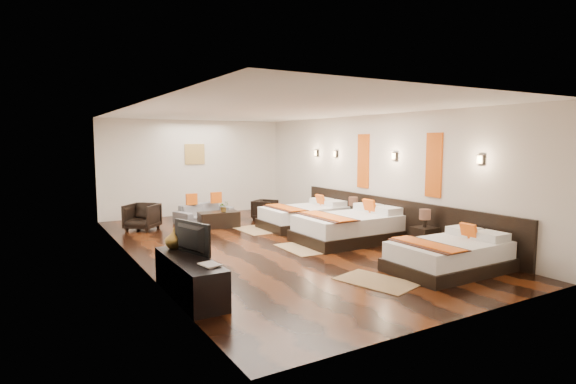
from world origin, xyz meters
TOP-DOWN VIEW (x-y plane):
  - floor at (0.00, 0.00)m, footprint 5.50×9.50m
  - ceiling at (0.00, 0.00)m, footprint 5.50×9.50m
  - back_wall at (0.00, 4.75)m, footprint 5.50×0.01m
  - left_wall at (-2.75, 0.00)m, footprint 0.01×9.50m
  - right_wall at (2.75, 0.00)m, footprint 0.01×9.50m
  - headboard_panel at (2.71, -0.80)m, footprint 0.08×6.60m
  - bed_near at (1.70, -3.24)m, footprint 2.03×1.28m
  - bed_mid at (1.70, -0.56)m, footprint 2.34×1.47m
  - bed_far at (1.70, 1.30)m, footprint 2.13×1.34m
  - nightstand_a at (2.44, -1.97)m, footprint 0.42×0.42m
  - nightstand_b at (2.44, 0.31)m, footprint 0.42×0.42m
  - jute_mat_near at (0.22, -3.09)m, footprint 1.05×1.36m
  - jute_mat_mid at (0.40, -0.64)m, footprint 0.78×1.22m
  - jute_mat_far at (0.44, 1.59)m, footprint 0.79×1.22m
  - tv_console at (-2.50, -2.25)m, footprint 0.50×1.80m
  - tv at (-2.45, -2.05)m, footprint 0.34×0.82m
  - book at (-2.50, -2.80)m, footprint 0.27×0.33m
  - figurine at (-2.50, -1.58)m, footprint 0.37×0.37m
  - sofa at (-0.20, 3.44)m, footprint 1.77×1.18m
  - armchair_left at (-1.96, 3.04)m, footprint 1.00×1.01m
  - armchair_right at (1.37, 2.88)m, footprint 0.84×0.84m
  - coffee_table at (-0.20, 2.39)m, footprint 1.05×0.61m
  - table_plant at (-0.09, 2.33)m, footprint 0.28×0.26m
  - orange_panel_a at (2.73, -1.90)m, footprint 0.04×0.40m
  - orange_panel_b at (2.73, 0.30)m, footprint 0.04×0.40m
  - sconce_near at (2.70, -3.00)m, footprint 0.07×0.12m
  - sconce_mid at (2.70, -0.80)m, footprint 0.07×0.12m
  - sconce_far at (2.70, 1.40)m, footprint 0.07×0.12m
  - sconce_lounge at (2.70, 2.30)m, footprint 0.07×0.12m
  - gold_artwork at (0.00, 4.73)m, footprint 0.60×0.04m

SIDE VIEW (x-z plane):
  - floor at x=0.00m, z-range -0.01..0.01m
  - jute_mat_near at x=0.22m, z-range 0.00..0.01m
  - jute_mat_mid at x=0.40m, z-range 0.00..0.01m
  - jute_mat_far at x=0.44m, z-range 0.00..0.01m
  - coffee_table at x=-0.20m, z-range 0.00..0.40m
  - sofa at x=-0.20m, z-range 0.00..0.48m
  - bed_near at x=1.70m, z-range -0.12..0.65m
  - tv_console at x=-2.50m, z-range 0.00..0.55m
  - armchair_right at x=1.37m, z-range 0.00..0.55m
  - bed_far at x=1.70m, z-range -0.13..0.69m
  - nightstand_a at x=2.44m, z-range -0.12..0.71m
  - nightstand_b at x=2.44m, z-range -0.12..0.71m
  - bed_mid at x=1.70m, z-range -0.14..0.75m
  - armchair_left at x=-1.96m, z-range 0.00..0.66m
  - headboard_panel at x=2.71m, z-range 0.00..0.90m
  - table_plant at x=-0.09m, z-range 0.40..0.67m
  - book at x=-2.50m, z-range 0.55..0.58m
  - figurine at x=-2.50m, z-range 0.55..0.87m
  - tv at x=-2.45m, z-range 0.55..1.02m
  - back_wall at x=0.00m, z-range 0.00..2.80m
  - left_wall at x=-2.75m, z-range 0.00..2.80m
  - right_wall at x=2.75m, z-range 0.00..2.80m
  - orange_panel_a at x=2.73m, z-range 1.05..2.35m
  - orange_panel_b at x=2.73m, z-range 1.05..2.35m
  - gold_artwork at x=0.00m, z-range 1.50..2.10m
  - sconce_near at x=2.70m, z-range 1.76..1.94m
  - sconce_mid at x=2.70m, z-range 1.76..1.94m
  - sconce_far at x=2.70m, z-range 1.76..1.94m
  - sconce_lounge at x=2.70m, z-range 1.76..1.94m
  - ceiling at x=0.00m, z-range 2.79..2.80m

